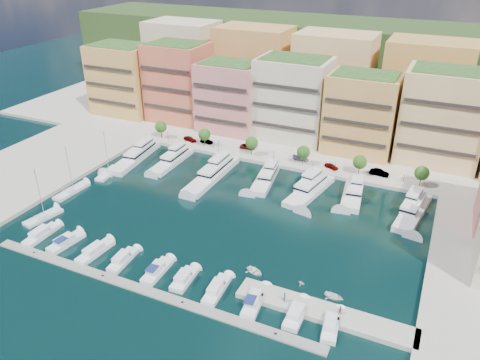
{
  "coord_description": "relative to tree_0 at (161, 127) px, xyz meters",
  "views": [
    {
      "loc": [
        42.62,
        -84.43,
        58.67
      ],
      "look_at": [
        -0.11,
        8.07,
        6.0
      ],
      "focal_mm": 35.0,
      "sensor_mm": 36.0,
      "label": 1
    }
  ],
  "objects": [
    {
      "name": "ground",
      "position": [
        40.0,
        -33.5,
        -4.74
      ],
      "size": [
        400.0,
        400.0,
        0.0
      ],
      "primitive_type": "plane",
      "color": "black",
      "rests_on": "ground"
    },
    {
      "name": "north_quay",
      "position": [
        40.0,
        28.5,
        -4.74
      ],
      "size": [
        220.0,
        64.0,
        2.0
      ],
      "primitive_type": "cube",
      "color": "#9E998E",
      "rests_on": "ground"
    },
    {
      "name": "west_quay",
      "position": [
        -22.0,
        -41.5,
        -4.74
      ],
      "size": [
        34.0,
        76.0,
        2.0
      ],
      "primitive_type": "cube",
      "color": "#9E998E",
      "rests_on": "ground"
    },
    {
      "name": "hillside",
      "position": [
        40.0,
        76.5,
        -4.74
      ],
      "size": [
        240.0,
        40.0,
        58.0
      ],
      "primitive_type": "cube",
      "color": "#243917",
      "rests_on": "ground"
    },
    {
      "name": "south_pontoon",
      "position": [
        37.0,
        -63.5,
        -4.74
      ],
      "size": [
        72.0,
        2.2,
        0.35
      ],
      "primitive_type": "cube",
      "color": "gray",
      "rests_on": "ground"
    },
    {
      "name": "finger_pier",
      "position": [
        70.0,
        -55.5,
        -4.74
      ],
      "size": [
        32.0,
        5.0,
        2.0
      ],
      "primitive_type": "cube",
      "color": "#9E998E",
      "rests_on": "ground"
    },
    {
      "name": "apartment_0",
      "position": [
        -26.0,
        16.49,
        8.57
      ],
      "size": [
        22.0,
        16.5,
        24.8
      ],
      "color": "#C58B48",
      "rests_on": "north_quay"
    },
    {
      "name": "apartment_1",
      "position": [
        -4.0,
        18.49,
        9.57
      ],
      "size": [
        20.0,
        16.5,
        26.8
      ],
      "color": "#B76B3D",
      "rests_on": "north_quay"
    },
    {
      "name": "apartment_2",
      "position": [
        17.0,
        16.49,
        7.57
      ],
      "size": [
        20.0,
        15.5,
        22.8
      ],
      "color": "tan",
      "rests_on": "north_quay"
    },
    {
      "name": "apartment_3",
      "position": [
        38.0,
        18.49,
        9.07
      ],
      "size": [
        22.0,
        16.5,
        25.8
      ],
      "color": "beige",
      "rests_on": "north_quay"
    },
    {
      "name": "apartment_4",
      "position": [
        60.0,
        16.49,
        8.07
      ],
      "size": [
        20.0,
        15.5,
        23.8
      ],
      "color": "tan",
      "rests_on": "north_quay"
    },
    {
      "name": "apartment_5",
      "position": [
        82.0,
        18.49,
        9.57
      ],
      "size": [
        22.0,
        16.5,
        26.8
      ],
      "color": "#E7C87A",
      "rests_on": "north_quay"
    },
    {
      "name": "backblock_0",
      "position": [
        -15.0,
        40.5,
        11.26
      ],
      "size": [
        26.0,
        18.0,
        30.0
      ],
      "primitive_type": "cube",
      "color": "beige",
      "rests_on": "north_quay"
    },
    {
      "name": "backblock_1",
      "position": [
        15.0,
        40.5,
        11.26
      ],
      "size": [
        26.0,
        18.0,
        30.0
      ],
      "primitive_type": "cube",
      "color": "tan",
      "rests_on": "north_quay"
    },
    {
      "name": "backblock_2",
      "position": [
        45.0,
        40.5,
        11.26
      ],
      "size": [
        26.0,
        18.0,
        30.0
      ],
      "primitive_type": "cube",
      "color": "#E7C87A",
      "rests_on": "north_quay"
    },
    {
      "name": "backblock_3",
      "position": [
        75.0,
        40.5,
        11.26
      ],
      "size": [
        26.0,
        18.0,
        30.0
      ],
      "primitive_type": "cube",
      "color": "#C58B48",
      "rests_on": "north_quay"
    },
    {
      "name": "tree_0",
      "position": [
        0.0,
        0.0,
        0.0
      ],
      "size": [
        3.8,
        3.8,
        5.65
      ],
      "color": "#473323",
      "rests_on": "north_quay"
    },
    {
      "name": "tree_1",
      "position": [
        16.0,
        0.0,
        0.0
      ],
      "size": [
        3.8,
        3.8,
        5.65
      ],
      "color": "#473323",
      "rests_on": "north_quay"
    },
    {
      "name": "tree_2",
      "position": [
        32.0,
        0.0,
        0.0
      ],
      "size": [
        3.8,
        3.8,
        5.65
      ],
      "color": "#473323",
      "rests_on": "north_quay"
    },
    {
      "name": "tree_3",
      "position": [
        48.0,
        0.0,
        0.0
      ],
      "size": [
        3.8,
        3.8,
        5.65
      ],
      "color": "#473323",
      "rests_on": "north_quay"
    },
    {
      "name": "tree_4",
      "position": [
        64.0,
        0.0,
        0.0
      ],
      "size": [
        3.8,
        3.8,
        5.65
      ],
      "color": "#473323",
      "rests_on": "north_quay"
    },
    {
      "name": "tree_5",
      "position": [
        80.0,
        0.0,
        0.0
      ],
      "size": [
        3.8,
        3.8,
        5.65
      ],
      "color": "#473323",
      "rests_on": "north_quay"
    },
    {
      "name": "lamppost_0",
      "position": [
        4.0,
        -2.3,
        -0.92
      ],
      "size": [
        0.3,
        0.3,
        4.2
      ],
      "color": "black",
      "rests_on": "north_quay"
    },
    {
      "name": "lamppost_1",
      "position": [
        22.0,
        -2.3,
        -0.92
      ],
      "size": [
        0.3,
        0.3,
        4.2
      ],
      "color": "black",
      "rests_on": "north_quay"
    },
    {
      "name": "lamppost_2",
      "position": [
        40.0,
        -2.3,
        -0.92
      ],
      "size": [
        0.3,
        0.3,
        4.2
      ],
      "color": "black",
      "rests_on": "north_quay"
    },
    {
      "name": "lamppost_3",
      "position": [
        58.0,
        -2.3,
        -0.92
      ],
      "size": [
        0.3,
        0.3,
        4.2
      ],
      "color": "black",
      "rests_on": "north_quay"
    },
    {
      "name": "lamppost_4",
      "position": [
        76.0,
        -2.3,
        -0.92
      ],
      "size": [
        0.3,
        0.3,
        4.2
      ],
      "color": "black",
      "rests_on": "north_quay"
    },
    {
      "name": "yacht_0",
      "position": [
        1.18,
        -15.06,
        -3.53
      ],
      "size": [
        7.05,
        23.43,
        7.3
      ],
      "color": "silver",
      "rests_on": "ground"
    },
    {
      "name": "yacht_1",
      "position": [
        12.46,
        -13.12,
        -3.65
      ],
      "size": [
        4.74,
        18.79,
        7.3
      ],
      "color": "silver",
      "rests_on": "ground"
    },
    {
      "name": "yacht_2",
      "position": [
        27.44,
        -15.9,
        -3.53
      ],
      "size": [
        5.11,
        24.92,
        7.3
      ],
      "color": "silver",
      "rests_on": "ground"
    },
    {
      "name": "yacht_3",
      "position": [
        41.68,
        -12.44,
        -3.53
      ],
      "size": [
        6.75,
        17.78,
        7.3
      ],
      "color": "silver",
      "rests_on": "ground"
    },
    {
      "name": "yacht_4",
      "position": [
        54.56,
        -13.7,
        -3.65
      ],
      "size": [
        8.54,
        20.55,
        7.3
      ],
      "color": "silver",
      "rests_on": "ground"
    },
    {
      "name": "yacht_5",
      "position": [
        65.14,
        -11.52,
        -3.53
      ],
      "size": [
        6.54,
        15.78,
        7.3
      ],
      "color": "silver",
      "rests_on": "ground"
    },
    {
      "name": "yacht_6",
      "position": [
        80.03,
        -13.47,
        -3.53
      ],
      "size": [
        7.19,
        20.02,
        7.3
      ],
      "color": "silver",
      "rests_on": "ground"
    },
    {
      "name": "cruiser_0",
      "position": [
        6.55,
        -58.1,
        -4.2
      ],
      "size": [
        2.9,
        9.2,
        2.55
      ],
      "color": "silver",
      "rests_on": "ground"
    },
    {
      "name": "cruiser_1",
      "position": [
        13.61,
        -58.11,
        -4.17
      ],
      "size": [
        3.84,
        8.8,
        2.66
      ],
      "color": "silver",
      "rests_on": "ground"
    },
    {
      "name": "cruiser_2",
      "position": [
        21.59,
        -58.1,
        -4.2
      ],
      "size": [
        3.36,
        9.34,
        2.55
      ],
      "color": "silver",
      "rests_on": "ground"
    },
    {
      "name": "cruiser_3",
      "position": [
        28.65,
        -58.09,
        -4.2
      ],
      "size": [
        3.22,
        8.33,
        2.55
      ],
      "color": "silver",
      "rests_on": "ground"
    },
    {
      "name": "cruiser_4",
      "position": [
        36.98,
        -58.11,
        -4.17
      ],
      "size": [
        3.06,
        8.32,
        2.66
      ],
      "color": "silver",
      "rests_on": "ground"
    },
    {
      "name": "cruiser_5",
      "position": [
        43.12,
        -58.08,
        -4.2
      ],
      "size": [
        3.27,
        7.34,
        2.55
      ],
      "color": "silver",
      "rests_on": "ground"
    },
    {
      "name": "cruiser_6",
      "position": [
        50.18,
        -58.09,
        -4.2
      ],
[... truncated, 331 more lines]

